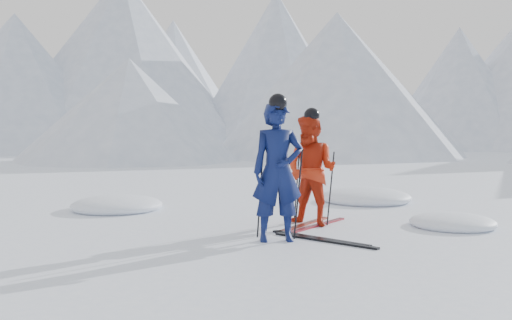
# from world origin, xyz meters

# --- Properties ---
(ground) EXTENTS (160.00, 160.00, 0.00)m
(ground) POSITION_xyz_m (0.00, 0.00, 0.00)
(ground) COLOR white
(ground) RESTS_ON ground
(mountain_range) EXTENTS (106.15, 62.94, 15.53)m
(mountain_range) POSITION_xyz_m (5.71, 35.31, 6.72)
(mountain_range) COLOR #B2BCD1
(mountain_range) RESTS_ON ground
(skier_blue) EXTENTS (0.86, 0.73, 2.00)m
(skier_blue) POSITION_xyz_m (-1.23, -0.61, 1.00)
(skier_blue) COLOR #0B1546
(skier_blue) RESTS_ON ground
(skier_red) EXTENTS (1.08, 0.95, 1.86)m
(skier_red) POSITION_xyz_m (-0.99, 0.78, 0.93)
(skier_red) COLOR red
(skier_red) RESTS_ON ground
(pole_blue_left) EXTENTS (0.13, 0.09, 1.33)m
(pole_blue_left) POSITION_xyz_m (-1.53, -0.46, 0.67)
(pole_blue_left) COLOR black
(pole_blue_left) RESTS_ON ground
(pole_blue_right) EXTENTS (0.13, 0.08, 1.33)m
(pole_blue_right) POSITION_xyz_m (-0.98, -0.36, 0.67)
(pole_blue_right) COLOR black
(pole_blue_right) RESTS_ON ground
(pole_red_left) EXTENTS (0.12, 0.10, 1.24)m
(pole_red_left) POSITION_xyz_m (-1.29, 1.03, 0.62)
(pole_red_left) COLOR black
(pole_red_left) RESTS_ON ground
(pole_red_right) EXTENTS (0.12, 0.09, 1.24)m
(pole_red_right) POSITION_xyz_m (-0.69, 0.93, 0.62)
(pole_red_right) COLOR black
(pole_red_right) RESTS_ON ground
(ski_worn_left) EXTENTS (0.57, 1.66, 0.03)m
(ski_worn_left) POSITION_xyz_m (-1.11, 0.78, 0.01)
(ski_worn_left) COLOR black
(ski_worn_left) RESTS_ON ground
(ski_worn_right) EXTENTS (0.68, 1.62, 0.03)m
(ski_worn_right) POSITION_xyz_m (-0.87, 0.78, 0.01)
(ski_worn_right) COLOR black
(ski_worn_right) RESTS_ON ground
(ski_loose_a) EXTENTS (1.57, 0.82, 0.03)m
(ski_loose_a) POSITION_xyz_m (-0.67, -0.32, 0.01)
(ski_loose_a) COLOR black
(ski_loose_a) RESTS_ON ground
(ski_loose_b) EXTENTS (1.59, 0.77, 0.03)m
(ski_loose_b) POSITION_xyz_m (-0.57, -0.47, 0.01)
(ski_loose_b) COLOR black
(ski_loose_b) RESTS_ON ground
(snow_lumps) EXTENTS (10.23, 7.62, 0.44)m
(snow_lumps) POSITION_xyz_m (-1.39, 2.40, 0.00)
(snow_lumps) COLOR white
(snow_lumps) RESTS_ON ground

